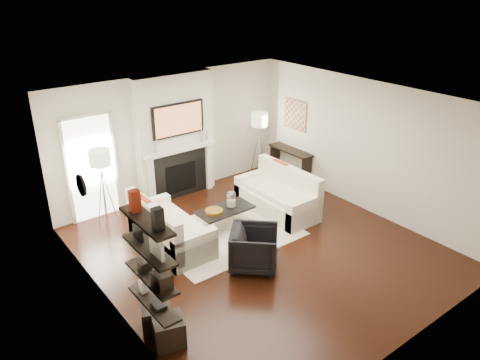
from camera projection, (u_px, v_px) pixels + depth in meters
room_envelope at (262, 181)px, 7.91m from camera, size 6.00×6.00×6.00m
chimney_breast at (175, 137)px, 9.99m from camera, size 1.80×0.25×2.70m
fireplace_surround at (181, 175)px, 10.23m from camera, size 1.30×0.02×1.04m
firebox at (181, 178)px, 10.26m from camera, size 0.75×0.02×0.65m
mantel_pilaster_l at (152, 182)px, 9.80m from camera, size 0.12×0.08×1.10m
mantel_pilaster_r at (209, 166)px, 10.60m from camera, size 0.12×0.08×1.10m
mantel_shelf at (180, 150)px, 9.95m from camera, size 1.70×0.18×0.07m
tv_body at (178, 119)px, 9.70m from camera, size 1.20×0.06×0.70m
tv_screen at (179, 120)px, 9.68m from camera, size 1.10×0.00×0.62m
candlestick_l_tall at (157, 147)px, 9.58m from camera, size 0.04×0.04×0.30m
candlestick_l_short at (151, 149)px, 9.52m from camera, size 0.04×0.04×0.24m
candlestick_r_tall at (202, 136)px, 10.19m from camera, size 0.04×0.04×0.30m
candlestick_r_short at (207, 136)px, 10.27m from camera, size 0.04×0.04×0.24m
hallway_panel at (92, 169)px, 9.16m from camera, size 0.90×0.02×2.10m
door_trim_l at (67, 175)px, 8.88m from camera, size 0.06×0.06×2.16m
door_trim_r at (115, 163)px, 9.42m from camera, size 0.06×0.06×2.16m
door_trim_top at (84, 116)px, 8.71m from camera, size 1.02×0.06×0.06m
rug at (224, 234)px, 8.93m from camera, size 2.60×2.00×0.01m
loveseat_left_base at (171, 235)px, 8.50m from camera, size 0.85×1.80×0.42m
loveseat_left_back at (153, 225)px, 8.18m from camera, size 0.18×1.80×0.80m
loveseat_left_arm_n at (195, 250)px, 7.87m from camera, size 0.85×0.18×0.60m
loveseat_left_arm_s at (150, 214)px, 9.05m from camera, size 0.85×0.18×0.60m
loveseat_left_cushion at (173, 221)px, 8.42m from camera, size 0.63×1.44×0.10m
pillow_left_orange at (145, 209)px, 8.31m from camera, size 0.10×0.42×0.42m
pillow_left_charcoal at (161, 222)px, 7.88m from camera, size 0.10×0.40×0.40m
loveseat_right_base at (277, 202)px, 9.69m from camera, size 0.85×1.80×0.42m
loveseat_right_back at (289, 185)px, 9.74m from camera, size 0.18×1.80×0.80m
loveseat_right_arm_n at (304, 213)px, 9.06m from camera, size 0.85×0.18×0.60m
loveseat_right_arm_s at (252, 186)px, 10.24m from camera, size 0.85×0.18×0.60m
loveseat_right_cushion at (275, 192)px, 9.55m from camera, size 0.63×1.44×0.10m
pillow_right_orange at (280, 171)px, 9.88m from camera, size 0.10×0.42×0.42m
pillow_right_charcoal at (300, 181)px, 9.45m from camera, size 0.10×0.40×0.40m
coffee_table at (225, 210)px, 8.99m from camera, size 1.10×0.55×0.04m
coffee_leg_nw at (210, 232)px, 8.63m from camera, size 0.02×0.02×0.38m
coffee_leg_ne at (252, 216)px, 9.19m from camera, size 0.02×0.02×0.38m
coffee_leg_sw at (197, 223)px, 8.95m from camera, size 0.02×0.02×0.38m
coffee_leg_se at (239, 208)px, 9.51m from camera, size 0.02×0.02×0.38m
hurricane_glass at (231, 200)px, 9.00m from camera, size 0.18×0.18×0.31m
hurricane_candle at (231, 203)px, 9.03m from camera, size 0.11×0.11×0.16m
copper_bowl at (214, 211)px, 8.83m from camera, size 0.34×0.34×0.06m
armchair at (254, 246)px, 7.80m from camera, size 1.04×1.04×0.78m
lamp_left_post at (105, 199)px, 8.97m from camera, size 0.02×0.02×1.20m
lamp_left_shade at (99, 158)px, 8.62m from camera, size 0.40×0.40×0.30m
lamp_left_leg_a at (110, 197)px, 9.03m from camera, size 0.25×0.02×1.23m
lamp_left_leg_b at (100, 198)px, 9.00m from camera, size 0.14×0.22×1.23m
lamp_left_leg_c at (104, 201)px, 8.87m from camera, size 0.14×0.22×1.23m
lamp_right_post at (259, 154)px, 11.18m from camera, size 0.02×0.02×1.20m
lamp_right_shade at (260, 119)px, 10.84m from camera, size 0.40×0.40×0.30m
lamp_right_leg_a at (263, 153)px, 11.25m from camera, size 0.25×0.02×1.23m
lamp_right_leg_b at (255, 153)px, 11.22m from camera, size 0.14×0.22×1.23m
lamp_right_leg_c at (260, 155)px, 11.09m from camera, size 0.14×0.22×1.23m
console_top at (291, 150)px, 11.03m from camera, size 0.35×1.20×0.04m
console_leg_n at (306, 172)px, 10.78m from camera, size 0.30×0.04×0.71m
console_leg_s at (275, 158)px, 11.58m from camera, size 0.30×0.04×0.71m
wall_art at (295, 115)px, 10.83m from camera, size 0.03×0.70×0.70m
shelf_bottom at (154, 303)px, 5.99m from camera, size 0.25×1.00×0.03m
shelf_lower at (151, 277)px, 5.83m from camera, size 0.25×1.00×0.04m
shelf_upper at (149, 250)px, 5.67m from camera, size 0.25×1.00×0.04m
shelf_top at (146, 221)px, 5.51m from camera, size 0.25×1.00×0.04m
decor_magfile_a at (158, 219)px, 5.22m from camera, size 0.12×0.10×0.28m
decor_magfile_b at (135, 201)px, 5.64m from camera, size 0.12×0.10×0.28m
decor_frame_a at (157, 249)px, 5.46m from camera, size 0.04×0.30×0.22m
decor_frame_b at (138, 233)px, 5.82m from camera, size 0.04×0.22×0.18m
decor_wine_rack at (162, 280)px, 5.58m from camera, size 0.18×0.25×0.20m
decor_box_small at (145, 266)px, 5.93m from camera, size 0.15×0.12×0.12m
decor_books at (159, 306)px, 5.88m from camera, size 0.14×0.20×0.05m
decor_box_tall at (144, 286)px, 6.14m from camera, size 0.10×0.10×0.18m
clock_rim at (81, 185)px, 6.90m from camera, size 0.04×0.34×0.34m
clock_face at (83, 185)px, 6.92m from camera, size 0.01×0.29×0.29m
ottoman_near at (156, 317)px, 6.49m from camera, size 0.53×0.53×0.40m
ottoman_far at (169, 331)px, 6.24m from camera, size 0.51×0.51×0.40m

